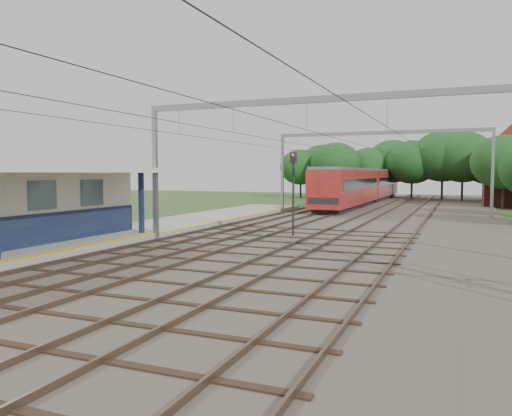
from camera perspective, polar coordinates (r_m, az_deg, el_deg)
The scene contains 8 objects.
ballast_bed at distance 37.73m, azimuth 13.44°, elevation -1.39°, with size 18.00×90.00×0.10m, color #473D33.
platform at distance 27.51m, azimuth -16.85°, elevation -3.16°, with size 5.00×52.00×0.35m, color gray.
yellow_stripe at distance 26.13m, azimuth -13.02°, elevation -3.07°, with size 0.45×52.00×0.01m, color yellow.
rail_tracks at distance 38.18m, azimuth 9.74°, elevation -1.09°, with size 11.80×88.00×0.15m.
catenary_system at distance 33.09m, azimuth 11.25°, elevation 7.37°, with size 17.22×88.00×7.00m.
tree_band at distance 64.53m, azimuth 17.15°, elevation 5.06°, with size 31.72×30.88×8.82m.
train at distance 58.97m, azimuth 12.33°, elevation 2.62°, with size 3.02×37.55×3.96m.
signal_post at distance 27.23m, azimuth 4.29°, elevation 2.90°, with size 0.36×0.32×4.65m.
Camera 1 is at (9.81, -7.12, 3.52)m, focal length 35.00 mm.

